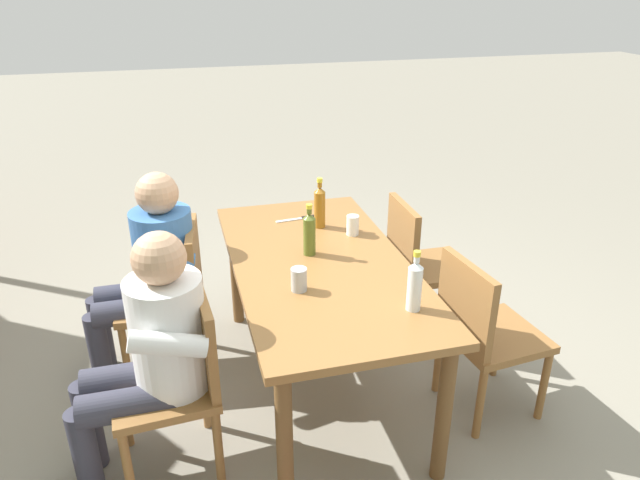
# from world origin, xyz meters

# --- Properties ---
(ground_plane) EXTENTS (24.00, 24.00, 0.00)m
(ground_plane) POSITION_xyz_m (0.00, 0.00, 0.00)
(ground_plane) COLOR gray
(dining_table) EXTENTS (1.70, 0.86, 0.77)m
(dining_table) POSITION_xyz_m (0.00, 0.00, 0.67)
(dining_table) COLOR olive
(dining_table) RESTS_ON ground_plane
(chair_far_left) EXTENTS (0.47, 0.47, 0.87)m
(chair_far_left) POSITION_xyz_m (-0.38, 0.73, 0.49)
(chair_far_left) COLOR olive
(chair_far_left) RESTS_ON ground_plane
(chair_far_right) EXTENTS (0.49, 0.49, 0.87)m
(chair_far_right) POSITION_xyz_m (0.37, 0.73, 0.49)
(chair_far_right) COLOR olive
(chair_far_right) RESTS_ON ground_plane
(chair_near_right) EXTENTS (0.45, 0.45, 0.87)m
(chair_near_right) POSITION_xyz_m (0.38, -0.73, 0.49)
(chair_near_right) COLOR olive
(chair_near_right) RESTS_ON ground_plane
(chair_near_left) EXTENTS (0.48, 0.48, 0.87)m
(chair_near_left) POSITION_xyz_m (-0.39, -0.73, 0.49)
(chair_near_left) COLOR olive
(chair_near_left) RESTS_ON ground_plane
(person_in_white_shirt) EXTENTS (0.47, 0.61, 1.18)m
(person_in_white_shirt) POSITION_xyz_m (-0.38, 0.84, 0.66)
(person_in_white_shirt) COLOR white
(person_in_white_shirt) RESTS_ON ground_plane
(person_in_plaid_shirt) EXTENTS (0.47, 0.61, 1.18)m
(person_in_plaid_shirt) POSITION_xyz_m (0.38, 0.84, 0.66)
(person_in_plaid_shirt) COLOR #3D70B2
(person_in_plaid_shirt) RESTS_ON ground_plane
(bottle_amber) EXTENTS (0.06, 0.06, 0.29)m
(bottle_amber) POSITION_xyz_m (0.43, -0.11, 0.89)
(bottle_amber) COLOR #996019
(bottle_amber) RESTS_ON dining_table
(bottle_olive) EXTENTS (0.06, 0.06, 0.28)m
(bottle_olive) POSITION_xyz_m (0.10, 0.03, 0.89)
(bottle_olive) COLOR #566623
(bottle_olive) RESTS_ON dining_table
(bottle_clear) EXTENTS (0.06, 0.06, 0.28)m
(bottle_clear) POSITION_xyz_m (-0.54, -0.27, 0.89)
(bottle_clear) COLOR white
(bottle_clear) RESTS_ON dining_table
(cup_steel) EXTENTS (0.07, 0.07, 0.11)m
(cup_steel) POSITION_xyz_m (-0.25, 0.17, 0.82)
(cup_steel) COLOR #B2B7BC
(cup_steel) RESTS_ON dining_table
(cup_white) EXTENTS (0.07, 0.07, 0.11)m
(cup_white) POSITION_xyz_m (0.28, -0.26, 0.82)
(cup_white) COLOR white
(cup_white) RESTS_ON dining_table
(table_knife) EXTENTS (0.05, 0.24, 0.01)m
(table_knife) POSITION_xyz_m (0.56, -0.02, 0.77)
(table_knife) COLOR silver
(table_knife) RESTS_ON dining_table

